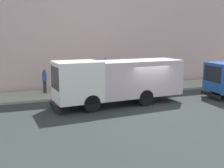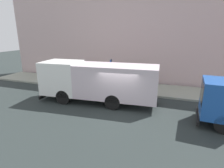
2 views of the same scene
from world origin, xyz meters
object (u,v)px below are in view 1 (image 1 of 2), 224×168
at_px(pedestrian_standing, 44,80).
at_px(large_utility_truck, 119,79).
at_px(traffic_cone_orange, 55,92).
at_px(street_sign_post, 106,73).
at_px(pedestrian_walking, 68,80).

bearing_deg(pedestrian_standing, large_utility_truck, -21.84).
height_order(traffic_cone_orange, street_sign_post, street_sign_post).
height_order(large_utility_truck, traffic_cone_orange, large_utility_truck).
height_order(pedestrian_standing, street_sign_post, street_sign_post).
relative_size(large_utility_truck, pedestrian_standing, 4.83).
relative_size(pedestrian_standing, street_sign_post, 0.67).
distance_m(pedestrian_standing, traffic_cone_orange, 1.70).
bearing_deg(street_sign_post, large_utility_truck, 178.26).
bearing_deg(street_sign_post, pedestrian_standing, 66.99).
height_order(large_utility_truck, pedestrian_standing, large_utility_truck).
xyz_separation_m(large_utility_truck, traffic_cone_orange, (3.03, 3.60, -1.19)).
height_order(large_utility_truck, pedestrian_walking, large_utility_truck).
distance_m(pedestrian_walking, street_sign_post, 3.01).
distance_m(pedestrian_standing, street_sign_post, 4.61).
relative_size(pedestrian_walking, street_sign_post, 0.64).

